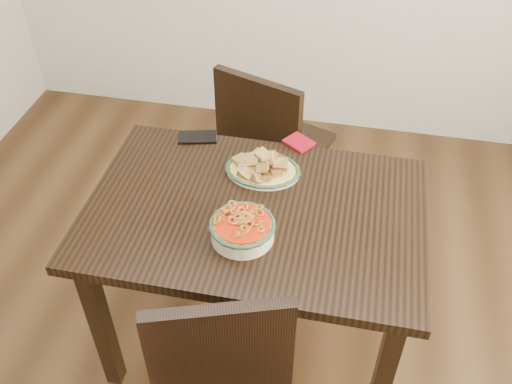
% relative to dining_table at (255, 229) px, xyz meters
% --- Properties ---
extents(floor, '(3.50, 3.50, 0.00)m').
position_rel_dining_table_xyz_m(floor, '(-0.07, -0.10, -0.65)').
color(floor, '#352110').
rests_on(floor, ground).
extents(dining_table, '(1.17, 0.78, 0.75)m').
position_rel_dining_table_xyz_m(dining_table, '(0.00, 0.00, 0.00)').
color(dining_table, black).
rests_on(dining_table, ground).
extents(chair_far, '(0.54, 0.54, 0.89)m').
position_rel_dining_table_xyz_m(chair_far, '(-0.08, 0.71, -0.15)').
color(chair_far, black).
rests_on(chair_far, ground).
extents(fish_plate, '(0.27, 0.21, 0.11)m').
position_rel_dining_table_xyz_m(fish_plate, '(-0.01, 0.20, 0.15)').
color(fish_plate, '#F2E6CC').
rests_on(fish_plate, dining_table).
extents(noodle_bowl, '(0.22, 0.22, 0.08)m').
position_rel_dining_table_xyz_m(noodle_bowl, '(-0.01, -0.14, 0.14)').
color(noodle_bowl, beige).
rests_on(noodle_bowl, dining_table).
extents(smartphone, '(0.17, 0.12, 0.01)m').
position_rel_dining_table_xyz_m(smartphone, '(-0.31, 0.35, 0.11)').
color(smartphone, black).
rests_on(smartphone, dining_table).
extents(napkin, '(0.14, 0.13, 0.01)m').
position_rel_dining_table_xyz_m(napkin, '(0.09, 0.40, 0.11)').
color(napkin, maroon).
rests_on(napkin, dining_table).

